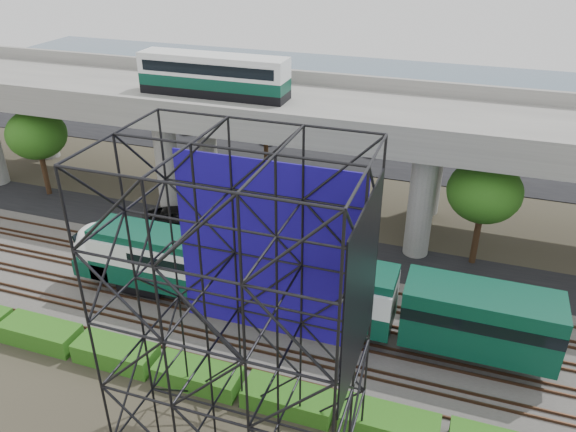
% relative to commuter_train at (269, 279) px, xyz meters
% --- Properties ---
extents(ground, '(140.00, 140.00, 0.00)m').
position_rel_commuter_train_xyz_m(ground, '(-2.63, -2.00, -2.88)').
color(ground, '#474233').
rests_on(ground, ground).
extents(ballast_bed, '(90.00, 12.00, 0.20)m').
position_rel_commuter_train_xyz_m(ballast_bed, '(-2.63, 0.00, -2.78)').
color(ballast_bed, slate).
rests_on(ballast_bed, ground).
extents(service_road, '(90.00, 5.00, 0.08)m').
position_rel_commuter_train_xyz_m(service_road, '(-2.63, 8.50, -2.84)').
color(service_road, black).
rests_on(service_road, ground).
extents(parking_lot, '(90.00, 18.00, 0.08)m').
position_rel_commuter_train_xyz_m(parking_lot, '(-2.63, 32.00, -2.84)').
color(parking_lot, black).
rests_on(parking_lot, ground).
extents(harbor_water, '(140.00, 40.00, 0.03)m').
position_rel_commuter_train_xyz_m(harbor_water, '(-2.63, 54.00, -2.87)').
color(harbor_water, '#476374').
rests_on(harbor_water, ground).
extents(rail_tracks, '(90.00, 9.52, 0.16)m').
position_rel_commuter_train_xyz_m(rail_tracks, '(-2.63, -0.00, -2.60)').
color(rail_tracks, '#472D1E').
rests_on(rail_tracks, ballast_bed).
extents(commuter_train, '(29.30, 3.06, 4.30)m').
position_rel_commuter_train_xyz_m(commuter_train, '(0.00, 0.00, 0.00)').
color(commuter_train, black).
rests_on(commuter_train, rail_tracks).
extents(overpass, '(80.00, 12.00, 12.40)m').
position_rel_commuter_train_xyz_m(overpass, '(-3.15, 14.00, 5.33)').
color(overpass, '#9E9B93').
rests_on(overpass, ground).
extents(scaffold_tower, '(9.36, 6.36, 15.00)m').
position_rel_commuter_train_xyz_m(scaffold_tower, '(2.70, -9.98, 4.59)').
color(scaffold_tower, black).
rests_on(scaffold_tower, ground).
extents(hedge_strip, '(34.60, 1.80, 1.20)m').
position_rel_commuter_train_xyz_m(hedge_strip, '(-1.62, -6.30, -2.32)').
color(hedge_strip, '#285C15').
rests_on(hedge_strip, ground).
extents(trees, '(40.94, 16.94, 7.69)m').
position_rel_commuter_train_xyz_m(trees, '(-7.29, 14.17, 2.69)').
color(trees, '#382314').
rests_on(trees, ground).
extents(suv, '(5.89, 4.12, 1.49)m').
position_rel_commuter_train_xyz_m(suv, '(-10.86, 8.45, -2.05)').
color(suv, black).
rests_on(suv, service_road).
extents(parked_cars, '(36.03, 9.61, 1.30)m').
position_rel_commuter_train_xyz_m(parked_cars, '(-1.18, 31.52, -2.22)').
color(parked_cars, silver).
rests_on(parked_cars, parking_lot).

